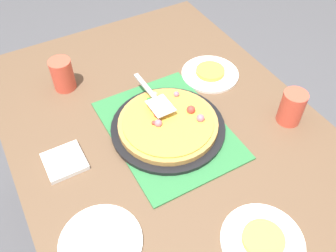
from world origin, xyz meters
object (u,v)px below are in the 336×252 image
at_px(served_slice_right, 263,239).
at_px(pizza, 168,123).
at_px(plate_near_left, 210,74).
at_px(cup_near, 63,75).
at_px(served_slice_left, 210,71).
at_px(plate_side, 101,243).
at_px(napkin_stack, 65,161).
at_px(pizza_server, 153,97).
at_px(pizza_pan, 168,127).
at_px(plate_far_right, 262,242).
at_px(cup_corner, 292,107).

bearing_deg(served_slice_right, pizza, -177.37).
bearing_deg(served_slice_right, plate_near_left, 157.78).
relative_size(pizza, plate_near_left, 1.50).
bearing_deg(served_slice_right, cup_near, -163.29).
distance_m(pizza, served_slice_left, 0.33).
height_order(plate_side, served_slice_right, served_slice_right).
distance_m(plate_near_left, plate_side, 0.76).
xyz_separation_m(pizza, napkin_stack, (-0.04, -0.35, -0.03)).
bearing_deg(napkin_stack, plate_near_left, 102.11).
xyz_separation_m(plate_side, pizza_server, (-0.36, 0.34, 0.07)).
xyz_separation_m(served_slice_right, napkin_stack, (-0.50, -0.37, -0.01)).
xyz_separation_m(pizza_pan, pizza, (-0.00, 0.00, 0.02)).
distance_m(served_slice_right, pizza_server, 0.56).
xyz_separation_m(plate_near_left, plate_side, (0.43, -0.63, 0.00)).
bearing_deg(pizza_pan, pizza, 119.78).
distance_m(plate_side, napkin_stack, 0.30).
height_order(served_slice_left, served_slice_right, same).
xyz_separation_m(plate_far_right, plate_side, (-0.20, -0.37, 0.00)).
bearing_deg(napkin_stack, pizza_pan, 83.97).
bearing_deg(plate_far_right, pizza_pan, -177.18).
xyz_separation_m(served_slice_left, pizza_server, (0.07, -0.28, 0.05)).
relative_size(pizza_pan, plate_near_left, 1.73).
relative_size(cup_near, napkin_stack, 1.00).
bearing_deg(cup_near, plate_near_left, 68.17).
xyz_separation_m(cup_near, cup_corner, (0.54, 0.61, 0.00)).
bearing_deg(served_slice_left, plate_side, -55.54).
bearing_deg(napkin_stack, pizza, 84.14).
relative_size(pizza_pan, served_slice_right, 3.45).
bearing_deg(pizza_server, cup_corner, 56.18).
height_order(pizza_pan, plate_side, pizza_pan).
distance_m(served_slice_left, cup_corner, 0.35).
bearing_deg(served_slice_left, pizza_pan, -58.79).
height_order(plate_far_right, served_slice_right, served_slice_right).
xyz_separation_m(pizza_pan, plate_near_left, (-0.17, 0.28, -0.01)).
relative_size(pizza_pan, cup_corner, 3.17).
bearing_deg(cup_near, pizza_server, 39.24).
distance_m(plate_far_right, pizza_server, 0.57).
distance_m(plate_side, pizza_server, 0.50).
xyz_separation_m(pizza, plate_far_right, (0.46, 0.02, -0.03)).
xyz_separation_m(plate_far_right, pizza_server, (-0.56, -0.02, 0.07)).
height_order(plate_side, napkin_stack, napkin_stack).
bearing_deg(plate_side, plate_far_right, 61.13).
relative_size(plate_near_left, plate_far_right, 1.00).
bearing_deg(plate_side, served_slice_left, 124.46).
bearing_deg(napkin_stack, served_slice_left, 102.11).
bearing_deg(plate_far_right, napkin_stack, -143.69).
height_order(plate_far_right, pizza_server, pizza_server).
relative_size(served_slice_left, cup_near, 0.92).
bearing_deg(pizza, plate_far_right, 2.63).
bearing_deg(served_slice_right, plate_far_right, -90.00).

